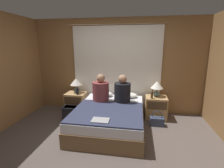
{
  "coord_description": "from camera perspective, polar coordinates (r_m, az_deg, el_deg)",
  "views": [
    {
      "loc": [
        0.59,
        -2.57,
        1.81
      ],
      "look_at": [
        0.0,
        1.01,
        0.94
      ],
      "focal_mm": 26.0,
      "sensor_mm": 36.0,
      "label": 1
    }
  ],
  "objects": [
    {
      "name": "pillow_left",
      "position": [
        4.32,
        -3.23,
        -3.47
      ],
      "size": [
        0.52,
        0.34,
        0.12
      ],
      "color": "white",
      "rests_on": "bed"
    },
    {
      "name": "beer_bottle_on_left_stand",
      "position": [
        4.3,
        -12.05,
        -2.59
      ],
      "size": [
        0.06,
        0.06,
        0.22
      ],
      "color": "black",
      "rests_on": "nightstand_left"
    },
    {
      "name": "nightstand_right",
      "position": [
        4.28,
        15.14,
        -7.94
      ],
      "size": [
        0.52,
        0.45,
        0.55
      ],
      "color": "tan",
      "rests_on": "ground_plane"
    },
    {
      "name": "pillow_right",
      "position": [
        4.23,
        5.32,
        -3.87
      ],
      "size": [
        0.52,
        0.34,
        0.12
      ],
      "color": "white",
      "rests_on": "bed"
    },
    {
      "name": "wall_back",
      "position": [
        4.43,
        1.66,
        6.29
      ],
      "size": [
        4.63,
        0.06,
        2.5
      ],
      "color": "olive",
      "rests_on": "ground_plane"
    },
    {
      "name": "bed",
      "position": [
        3.69,
        -0.74,
        -11.61
      ],
      "size": [
        1.46,
        1.91,
        0.49
      ],
      "color": "brown",
      "rests_on": "ground_plane"
    },
    {
      "name": "nightstand_left",
      "position": [
        4.56,
        -12.48,
        -6.43
      ],
      "size": [
        0.52,
        0.45,
        0.55
      ],
      "color": "tan",
      "rests_on": "ground_plane"
    },
    {
      "name": "backpack_on_floor",
      "position": [
        4.16,
        -14.29,
        -9.64
      ],
      "size": [
        0.36,
        0.25,
        0.35
      ],
      "color": "black",
      "rests_on": "ground_plane"
    },
    {
      "name": "ground_plane",
      "position": [
        3.2,
        -3.14,
        -20.95
      ],
      "size": [
        16.0,
        16.0,
        0.0
      ],
      "primitive_type": "plane",
      "color": "#564C47"
    },
    {
      "name": "blanket_on_bed",
      "position": [
        3.31,
        -1.7,
        -9.76
      ],
      "size": [
        1.4,
        1.23,
        0.03
      ],
      "color": "#2D334C",
      "rests_on": "bed"
    },
    {
      "name": "lamp_left",
      "position": [
        4.46,
        -12.54,
        0.32
      ],
      "size": [
        0.31,
        0.31,
        0.39
      ],
      "color": "slate",
      "rests_on": "nightstand_left"
    },
    {
      "name": "beer_bottle_on_right_stand",
      "position": [
        4.02,
        13.87,
        -3.68
      ],
      "size": [
        0.06,
        0.06,
        0.24
      ],
      "color": "#513819",
      "rests_on": "nightstand_right"
    },
    {
      "name": "curtain_panel",
      "position": [
        4.38,
        1.54,
        5.03
      ],
      "size": [
        2.55,
        0.02,
        2.33
      ],
      "color": "white",
      "rests_on": "ground_plane"
    },
    {
      "name": "handbag_on_floor",
      "position": [
        3.96,
        15.47,
        -12.41
      ],
      "size": [
        0.32,
        0.17,
        0.36
      ],
      "color": "#333D56",
      "rests_on": "ground_plane"
    },
    {
      "name": "laptop_on_bed",
      "position": [
        2.92,
        -4.08,
        -12.6
      ],
      "size": [
        0.31,
        0.21,
        0.02
      ],
      "color": "#9EA0A5",
      "rests_on": "blanket_on_bed"
    },
    {
      "name": "person_right_in_bed",
      "position": [
        3.8,
        3.67,
        -2.63
      ],
      "size": [
        0.38,
        0.38,
        0.66
      ],
      "color": "black",
      "rests_on": "bed"
    },
    {
      "name": "person_left_in_bed",
      "position": [
        3.88,
        -3.98,
        -2.28
      ],
      "size": [
        0.39,
        0.39,
        0.66
      ],
      "color": "brown",
      "rests_on": "bed"
    },
    {
      "name": "lamp_right",
      "position": [
        4.17,
        15.51,
        -0.76
      ],
      "size": [
        0.31,
        0.31,
        0.39
      ],
      "color": "slate",
      "rests_on": "nightstand_right"
    }
  ]
}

